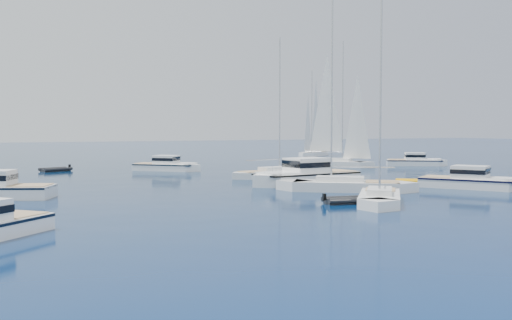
# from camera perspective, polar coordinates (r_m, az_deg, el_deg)

# --- Properties ---
(ground) EXTENTS (400.00, 400.00, 0.00)m
(ground) POSITION_cam_1_polar(r_m,az_deg,el_deg) (37.68, 22.75, -5.07)
(ground) COLOR navy
(ground) RESTS_ON ground
(motor_cruiser_right) EXTENTS (7.46, 9.65, 2.50)m
(motor_cruiser_right) POSITION_cam_1_polar(r_m,az_deg,el_deg) (54.25, 19.94, -2.58)
(motor_cruiser_right) COLOR silver
(motor_cruiser_right) RESTS_ON ground
(motor_cruiser_centre) EXTENTS (12.18, 4.99, 3.11)m
(motor_cruiser_centre) POSITION_cam_1_polar(r_m,az_deg,el_deg) (54.92, 4.63, -2.34)
(motor_cruiser_centre) COLOR white
(motor_cruiser_centre) RESTS_ON ground
(motor_cruiser_far_r) EXTENTS (8.69, 7.09, 2.28)m
(motor_cruiser_far_r) POSITION_cam_1_polar(r_m,az_deg,el_deg) (84.60, 15.03, -0.52)
(motor_cruiser_far_r) COLOR white
(motor_cruiser_far_r) RESTS_ON ground
(motor_cruiser_horizon) EXTENTS (8.35, 8.41, 2.38)m
(motor_cruiser_horizon) POSITION_cam_1_polar(r_m,az_deg,el_deg) (72.82, -8.43, -1.02)
(motor_cruiser_horizon) COLOR white
(motor_cruiser_horizon) RESTS_ON ground
(sailboat_fore) EXTENTS (8.66, 9.68, 15.20)m
(sailboat_fore) POSITION_cam_1_polar(r_m,az_deg,el_deg) (42.15, 11.72, -4.05)
(sailboat_fore) COLOR white
(sailboat_fore) RESTS_ON ground
(sailboat_mid_r) EXTENTS (11.60, 9.84, 17.86)m
(sailboat_mid_r) POSITION_cam_1_polar(r_m,az_deg,el_deg) (49.64, 8.59, -2.94)
(sailboat_mid_r) COLOR silver
(sailboat_mid_r) RESTS_ON ground
(sailboat_centre) EXTENTS (10.62, 4.21, 15.20)m
(sailboat_centre) POSITION_cam_1_polar(r_m,az_deg,el_deg) (62.63, 1.51, -1.66)
(sailboat_centre) COLOR white
(sailboat_centre) RESTS_ON ground
(sailboat_sails_r) EXTENTS (9.52, 11.15, 17.20)m
(sailboat_sails_r) POSITION_cam_1_polar(r_m,az_deg,el_deg) (80.27, 7.43, -0.63)
(sailboat_sails_r) COLOR silver
(sailboat_sails_r) RESTS_ON ground
(sailboat_sails_far) EXTENTS (10.56, 8.85, 16.19)m
(sailboat_sails_far) POSITION_cam_1_polar(r_m,az_deg,el_deg) (110.89, 5.54, 0.41)
(sailboat_sails_far) COLOR white
(sailboat_sails_far) RESTS_ON ground
(tender_yellow) EXTENTS (4.48, 4.17, 0.95)m
(tender_yellow) POSITION_cam_1_polar(r_m,az_deg,el_deg) (56.67, 15.11, -2.27)
(tender_yellow) COLOR #D3940C
(tender_yellow) RESTS_ON ground
(tender_grey_near) EXTENTS (3.64, 2.39, 0.95)m
(tender_grey_near) POSITION_cam_1_polar(r_m,az_deg,el_deg) (41.53, 8.66, -4.12)
(tender_grey_near) COLOR black
(tender_grey_near) RESTS_ON ground
(tender_grey_far) EXTENTS (4.24, 3.31, 0.95)m
(tender_grey_far) POSITION_cam_1_polar(r_m,az_deg,el_deg) (74.91, -18.58, -1.04)
(tender_grey_far) COLOR black
(tender_grey_far) RESTS_ON ground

